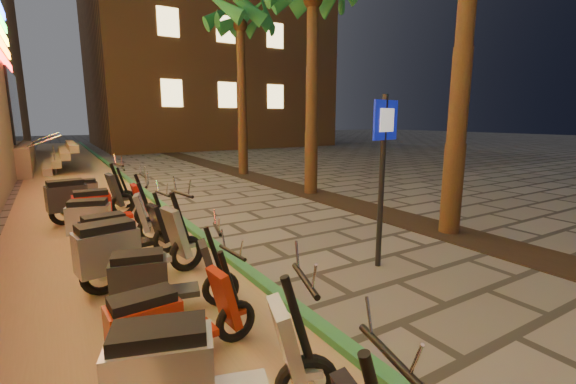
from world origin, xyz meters
TOP-DOWN VIEW (x-y plane):
  - ground at (0.00, 0.00)m, footprint 120.00×120.00m
  - parking_strip at (-2.60, 10.00)m, footprint 3.40×60.00m
  - green_curb at (-0.90, 10.00)m, footprint 0.18×60.00m
  - planting_strip at (3.60, 5.00)m, footprint 1.20×40.00m
  - apartment_block at (9.00, 32.00)m, footprint 18.00×16.06m
  - palm_d at (3.60, 12.00)m, footprint 2.97×3.02m
  - pedestrian_sign at (1.04, 1.42)m, footprint 0.58×0.15m
  - scooter_3 at (-2.49, -0.35)m, footprint 1.69×0.91m
  - scooter_4 at (-2.47, 0.59)m, footprint 1.47×0.53m
  - scooter_5 at (-2.30, 1.63)m, footprint 1.49×0.71m
  - scooter_6 at (-2.48, 2.65)m, footprint 1.82×0.78m
  - scooter_7 at (-2.43, 3.67)m, footprint 1.58×0.66m
  - scooter_8 at (-2.55, 4.72)m, footprint 1.66×0.82m
  - scooter_9 at (-2.41, 5.77)m, footprint 1.66×0.58m
  - scooter_10 at (-2.80, 6.83)m, footprint 1.86×0.76m
  - scooter_11 at (-2.44, 7.89)m, footprint 1.54×0.54m

SIDE VIEW (x-z plane):
  - ground at x=0.00m, z-range 0.00..0.00m
  - parking_strip at x=-2.60m, z-range 0.00..0.01m
  - planting_strip at x=3.60m, z-range 0.00..0.02m
  - green_curb at x=-0.90m, z-range 0.00..0.10m
  - scooter_4 at x=-2.47m, z-range -0.07..0.97m
  - scooter_5 at x=-2.30m, z-range -0.07..0.98m
  - scooter_11 at x=-2.44m, z-range -0.07..1.02m
  - scooter_7 at x=-2.43m, z-range -0.07..1.04m
  - scooter_8 at x=-2.55m, z-range -0.08..1.09m
  - scooter_9 at x=-2.41m, z-range -0.08..1.10m
  - scooter_3 at x=-2.49m, z-range -0.08..1.12m
  - scooter_6 at x=-2.48m, z-range -0.08..1.19m
  - scooter_10 at x=-2.80m, z-range -0.09..1.22m
  - pedestrian_sign at x=1.04m, z-range 0.39..3.07m
  - palm_d at x=3.60m, z-range 2.36..9.53m
  - apartment_block at x=9.00m, z-range 0.00..25.00m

